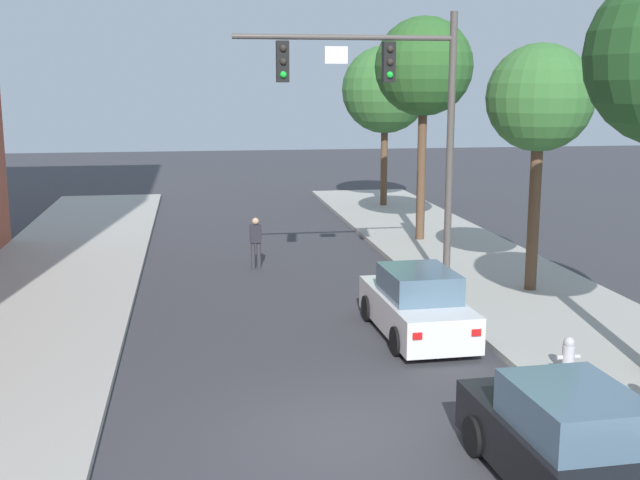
{
  "coord_description": "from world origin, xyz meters",
  "views": [
    {
      "loc": [
        -2.36,
        -12.07,
        5.71
      ],
      "look_at": [
        0.69,
        6.8,
        2.0
      ],
      "focal_mm": 44.65,
      "sensor_mm": 36.0,
      "label": 1
    }
  ],
  "objects_px": {
    "traffic_signal_mast": "(392,101)",
    "car_following_black": "(568,445)",
    "pedestrian_crossing_road": "(256,240)",
    "street_tree_third": "(424,68)",
    "car_lead_white": "(417,305)",
    "street_tree_farthest": "(385,90)",
    "fire_hydrant": "(568,354)",
    "street_tree_second": "(540,100)"
  },
  "relations": [
    {
      "from": "street_tree_third",
      "to": "car_following_black",
      "type": "bearing_deg",
      "value": -99.77
    },
    {
      "from": "traffic_signal_mast",
      "to": "car_following_black",
      "type": "relative_size",
      "value": 1.75
    },
    {
      "from": "car_lead_white",
      "to": "pedestrian_crossing_road",
      "type": "distance_m",
      "value": 8.12
    },
    {
      "from": "car_lead_white",
      "to": "street_tree_farthest",
      "type": "bearing_deg",
      "value": 78.54
    },
    {
      "from": "traffic_signal_mast",
      "to": "car_following_black",
      "type": "bearing_deg",
      "value": -90.95
    },
    {
      "from": "traffic_signal_mast",
      "to": "street_tree_farthest",
      "type": "height_order",
      "value": "traffic_signal_mast"
    },
    {
      "from": "street_tree_third",
      "to": "street_tree_farthest",
      "type": "height_order",
      "value": "street_tree_third"
    },
    {
      "from": "car_lead_white",
      "to": "pedestrian_crossing_road",
      "type": "xyz_separation_m",
      "value": [
        -3.11,
        7.49,
        0.19
      ]
    },
    {
      "from": "car_lead_white",
      "to": "street_tree_third",
      "type": "xyz_separation_m",
      "value": [
        3.21,
        10.76,
        5.63
      ]
    },
    {
      "from": "street_tree_third",
      "to": "pedestrian_crossing_road",
      "type": "bearing_deg",
      "value": -152.71
    },
    {
      "from": "car_lead_white",
      "to": "car_following_black",
      "type": "height_order",
      "value": "same"
    },
    {
      "from": "pedestrian_crossing_road",
      "to": "fire_hydrant",
      "type": "distance_m",
      "value": 11.93
    },
    {
      "from": "traffic_signal_mast",
      "to": "street_tree_third",
      "type": "distance_m",
      "value": 7.72
    },
    {
      "from": "car_lead_white",
      "to": "traffic_signal_mast",
      "type": "bearing_deg",
      "value": 85.8
    },
    {
      "from": "traffic_signal_mast",
      "to": "fire_hydrant",
      "type": "xyz_separation_m",
      "value": [
        1.91,
        -6.88,
        -4.81
      ]
    },
    {
      "from": "traffic_signal_mast",
      "to": "street_tree_third",
      "type": "xyz_separation_m",
      "value": [
        2.94,
        7.06,
        1.04
      ]
    },
    {
      "from": "car_following_black",
      "to": "pedestrian_crossing_road",
      "type": "height_order",
      "value": "pedestrian_crossing_road"
    },
    {
      "from": "traffic_signal_mast",
      "to": "pedestrian_crossing_road",
      "type": "distance_m",
      "value": 6.72
    },
    {
      "from": "car_lead_white",
      "to": "car_following_black",
      "type": "distance_m",
      "value": 7.39
    },
    {
      "from": "street_tree_third",
      "to": "street_tree_farthest",
      "type": "distance_m",
      "value": 8.65
    },
    {
      "from": "traffic_signal_mast",
      "to": "street_tree_second",
      "type": "xyz_separation_m",
      "value": [
        3.89,
        -0.6,
        0.04
      ]
    },
    {
      "from": "fire_hydrant",
      "to": "car_following_black",
      "type": "bearing_deg",
      "value": -116.51
    },
    {
      "from": "car_lead_white",
      "to": "fire_hydrant",
      "type": "distance_m",
      "value": 3.87
    },
    {
      "from": "pedestrian_crossing_road",
      "to": "street_tree_farthest",
      "type": "relative_size",
      "value": 0.22
    },
    {
      "from": "car_lead_white",
      "to": "fire_hydrant",
      "type": "height_order",
      "value": "car_lead_white"
    },
    {
      "from": "car_following_black",
      "to": "traffic_signal_mast",
      "type": "bearing_deg",
      "value": 89.05
    },
    {
      "from": "pedestrian_crossing_road",
      "to": "street_tree_third",
      "type": "distance_m",
      "value": 8.96
    },
    {
      "from": "street_tree_second",
      "to": "street_tree_third",
      "type": "distance_m",
      "value": 7.78
    },
    {
      "from": "fire_hydrant",
      "to": "street_tree_second",
      "type": "bearing_deg",
      "value": 72.49
    },
    {
      "from": "street_tree_second",
      "to": "street_tree_farthest",
      "type": "xyz_separation_m",
      "value": [
        -0.25,
        16.24,
        0.17
      ]
    },
    {
      "from": "street_tree_second",
      "to": "street_tree_third",
      "type": "bearing_deg",
      "value": 97.09
    },
    {
      "from": "fire_hydrant",
      "to": "street_tree_farthest",
      "type": "xyz_separation_m",
      "value": [
        1.74,
        22.53,
        5.02
      ]
    },
    {
      "from": "street_tree_farthest",
      "to": "car_following_black",
      "type": "bearing_deg",
      "value": -98.16
    },
    {
      "from": "traffic_signal_mast",
      "to": "fire_hydrant",
      "type": "distance_m",
      "value": 8.61
    },
    {
      "from": "traffic_signal_mast",
      "to": "street_tree_farthest",
      "type": "xyz_separation_m",
      "value": [
        3.65,
        15.64,
        0.21
      ]
    },
    {
      "from": "car_lead_white",
      "to": "street_tree_farthest",
      "type": "xyz_separation_m",
      "value": [
        3.92,
        19.34,
        4.8
      ]
    },
    {
      "from": "pedestrian_crossing_road",
      "to": "street_tree_second",
      "type": "xyz_separation_m",
      "value": [
        7.28,
        -4.39,
        4.44
      ]
    },
    {
      "from": "traffic_signal_mast",
      "to": "car_following_black",
      "type": "xyz_separation_m",
      "value": [
        -0.18,
        -11.08,
        -4.59
      ]
    },
    {
      "from": "traffic_signal_mast",
      "to": "street_tree_third",
      "type": "bearing_deg",
      "value": 67.38
    },
    {
      "from": "fire_hydrant",
      "to": "street_tree_farthest",
      "type": "distance_m",
      "value": 23.14
    },
    {
      "from": "car_following_black",
      "to": "street_tree_farthest",
      "type": "distance_m",
      "value": 27.43
    },
    {
      "from": "car_following_black",
      "to": "street_tree_farthest",
      "type": "relative_size",
      "value": 0.58
    }
  ]
}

